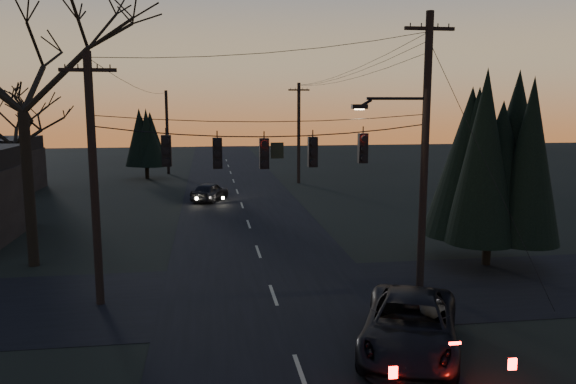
{
  "coord_description": "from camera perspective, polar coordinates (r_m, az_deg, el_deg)",
  "views": [
    {
      "loc": [
        -2.24,
        -9.2,
        6.86
      ],
      "look_at": [
        0.33,
        8.61,
        3.99
      ],
      "focal_mm": 35.0,
      "sensor_mm": 36.0,
      "label": 1
    }
  ],
  "objects": [
    {
      "name": "utility_pole_far_l",
      "position": [
        55.76,
        -12.03,
        1.82
      ],
      "size": [
        0.3,
        0.3,
        8.0
      ],
      "primitive_type": null,
      "color": "black",
      "rests_on": "ground"
    },
    {
      "name": "evergreen_dist",
      "position": [
        52.37,
        -14.24,
        5.0
      ],
      "size": [
        3.27,
        3.27,
        5.6
      ],
      "color": "black",
      "rests_on": "ground"
    },
    {
      "name": "bare_tree_left",
      "position": [
        25.58,
        -25.72,
        13.09
      ],
      "size": [
        9.3,
        9.3,
        12.93
      ],
      "color": "black",
      "rests_on": "ground"
    },
    {
      "name": "utility_pole_left",
      "position": [
        20.74,
        -18.5,
        -10.73
      ],
      "size": [
        1.8,
        0.3,
        8.5
      ],
      "primitive_type": null,
      "color": "black",
      "rests_on": "ground"
    },
    {
      "name": "evergreen_right",
      "position": [
        24.84,
        19.96,
        2.34
      ],
      "size": [
        4.37,
        4.37,
        7.17
      ],
      "color": "black",
      "rests_on": "ground"
    },
    {
      "name": "suv_near",
      "position": [
        16.29,
        12.29,
        -13.14
      ],
      "size": [
        4.44,
        6.03,
        1.52
      ],
      "primitive_type": "imported",
      "rotation": [
        0.0,
        0.0,
        -0.4
      ],
      "color": "black",
      "rests_on": "ground"
    },
    {
      "name": "utility_pole_far_r",
      "position": [
        48.33,
        1.08,
        0.92
      ],
      "size": [
        1.8,
        0.3,
        8.5
      ],
      "primitive_type": null,
      "color": "black",
      "rests_on": "ground"
    },
    {
      "name": "span_signal_assembly",
      "position": [
        19.38,
        -2.26,
        4.16
      ],
      "size": [
        11.5,
        0.44,
        1.64
      ],
      "color": "black",
      "rests_on": "ground"
    },
    {
      "name": "utility_pole_right",
      "position": [
        21.82,
        13.21,
        -9.5
      ],
      "size": [
        5.0,
        0.3,
        10.0
      ],
      "primitive_type": null,
      "color": "black",
      "rests_on": "ground"
    },
    {
      "name": "main_road",
      "position": [
        30.08,
        -3.74,
        -4.1
      ],
      "size": [
        8.0,
        120.0,
        0.02
      ],
      "primitive_type": "cube",
      "color": "black",
      "rests_on": "ground"
    },
    {
      "name": "cross_road",
      "position": [
        20.51,
        -1.49,
        -10.44
      ],
      "size": [
        60.0,
        7.0,
        0.02
      ],
      "primitive_type": "cube",
      "color": "black",
      "rests_on": "ground"
    },
    {
      "name": "sedan_oncoming_a",
      "position": [
        39.83,
        -7.95,
        0.03
      ],
      "size": [
        3.01,
        4.15,
        1.31
      ],
      "primitive_type": "imported",
      "rotation": [
        0.0,
        0.0,
        2.71
      ],
      "color": "black",
      "rests_on": "ground"
    },
    {
      "name": "bare_tree_dist",
      "position": [
        39.42,
        -26.16,
        6.38
      ],
      "size": [
        6.85,
        6.85,
        8.07
      ],
      "color": "black",
      "rests_on": "ground"
    }
  ]
}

